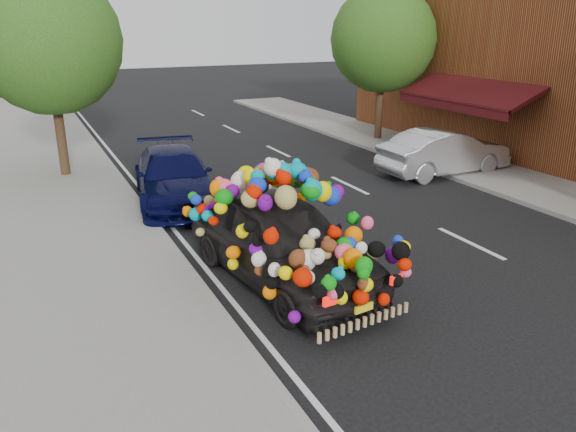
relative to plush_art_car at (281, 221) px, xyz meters
name	(u,v)px	position (x,y,z in m)	size (l,w,h in m)	color
ground	(326,274)	(0.86, -0.17, -1.16)	(100.00, 100.00, 0.00)	black
sidewalk	(91,320)	(-3.44, -0.17, -1.10)	(4.00, 60.00, 0.12)	gray
kerb	(208,296)	(-1.49, -0.17, -1.09)	(0.15, 60.00, 0.13)	gray
footpath_far	(518,182)	(9.06, 2.83, -1.10)	(3.00, 40.00, 0.12)	gray
lane_markings	(470,243)	(4.46, -0.17, -1.15)	(6.00, 50.00, 0.01)	silver
tree_near_sidewalk	(48,41)	(-2.94, 9.33, 2.87)	(4.20, 4.20, 6.13)	#332114
tree_far_b	(383,39)	(8.86, 9.83, 2.74)	(4.00, 4.00, 5.90)	#332114
plush_art_car	(281,221)	(0.00, 0.00, 0.00)	(2.81, 5.11, 2.24)	black
navy_sedan	(174,177)	(-0.54, 5.54, -0.47)	(1.91, 4.70, 1.36)	black
silver_hatchback	(444,152)	(7.78, 4.66, -0.45)	(1.48, 4.26, 1.40)	#ADAEB4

